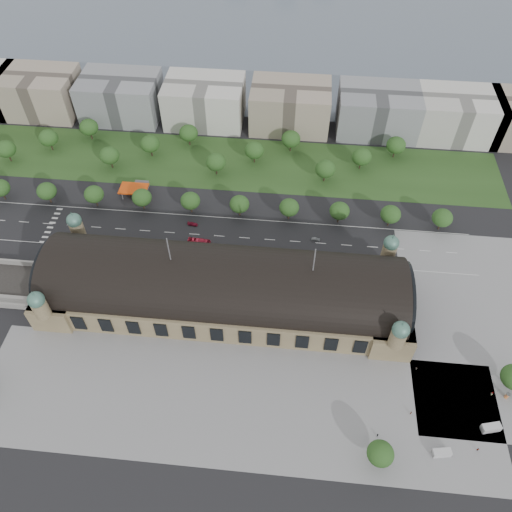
# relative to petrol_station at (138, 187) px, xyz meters

# --- Properties ---
(ground) EXTENTS (900.00, 900.00, 0.00)m
(ground) POSITION_rel_petrol_station_xyz_m (53.91, -65.28, -2.95)
(ground) COLOR black
(ground) RESTS_ON ground
(station) EXTENTS (150.00, 48.40, 44.30)m
(station) POSITION_rel_petrol_station_xyz_m (53.91, -65.28, 7.33)
(station) COLOR #92825A
(station) RESTS_ON ground
(plaza_south) EXTENTS (190.00, 48.00, 0.12)m
(plaza_south) POSITION_rel_petrol_station_xyz_m (63.91, -109.28, -2.95)
(plaza_south) COLOR gray
(plaza_south) RESTS_ON ground
(plaza_east) EXTENTS (56.00, 100.00, 0.12)m
(plaza_east) POSITION_rel_petrol_station_xyz_m (156.91, -65.28, -2.95)
(plaza_east) COLOR gray
(plaza_east) RESTS_ON ground
(road_slab) EXTENTS (260.00, 26.00, 0.10)m
(road_slab) POSITION_rel_petrol_station_xyz_m (33.91, -27.28, -2.95)
(road_slab) COLOR black
(road_slab) RESTS_ON ground
(grass_belt) EXTENTS (300.00, 45.00, 0.10)m
(grass_belt) POSITION_rel_petrol_station_xyz_m (38.91, 27.72, -2.95)
(grass_belt) COLOR #27461C
(grass_belt) RESTS_ON ground
(petrol_station) EXTENTS (14.00, 13.00, 5.05)m
(petrol_station) POSITION_rel_petrol_station_xyz_m (0.00, 0.00, 0.00)
(petrol_station) COLOR #D9440C
(petrol_station) RESTS_ON ground
(lake) EXTENTS (700.00, 320.00, 0.08)m
(lake) POSITION_rel_petrol_station_xyz_m (53.91, 232.72, -2.95)
(lake) COLOR slate
(lake) RESTS_ON ground
(office_1) EXTENTS (45.00, 32.00, 24.00)m
(office_1) POSITION_rel_petrol_station_xyz_m (-76.09, 67.72, 9.05)
(office_1) COLOR tan
(office_1) RESTS_ON ground
(office_2) EXTENTS (45.00, 32.00, 24.00)m
(office_2) POSITION_rel_petrol_station_xyz_m (-26.09, 67.72, 9.05)
(office_2) COLOR gray
(office_2) RESTS_ON ground
(office_3) EXTENTS (45.00, 32.00, 24.00)m
(office_3) POSITION_rel_petrol_station_xyz_m (23.91, 67.72, 9.05)
(office_3) COLOR silver
(office_3) RESTS_ON ground
(office_4) EXTENTS (45.00, 32.00, 24.00)m
(office_4) POSITION_rel_petrol_station_xyz_m (73.91, 67.72, 9.05)
(office_4) COLOR tan
(office_4) RESTS_ON ground
(office_5) EXTENTS (45.00, 32.00, 24.00)m
(office_5) POSITION_rel_petrol_station_xyz_m (123.91, 67.72, 9.05)
(office_5) COLOR gray
(office_5) RESTS_ON ground
(office_6) EXTENTS (45.00, 32.00, 24.00)m
(office_6) POSITION_rel_petrol_station_xyz_m (168.91, 67.72, 9.05)
(office_6) COLOR silver
(office_6) RESTS_ON ground
(tree_row_0) EXTENTS (9.60, 9.60, 11.52)m
(tree_row_0) POSITION_rel_petrol_station_xyz_m (-66.09, -12.28, 4.48)
(tree_row_0) COLOR #2D2116
(tree_row_0) RESTS_ON ground
(tree_row_1) EXTENTS (9.60, 9.60, 11.52)m
(tree_row_1) POSITION_rel_petrol_station_xyz_m (-42.09, -12.28, 4.48)
(tree_row_1) COLOR #2D2116
(tree_row_1) RESTS_ON ground
(tree_row_2) EXTENTS (9.60, 9.60, 11.52)m
(tree_row_2) POSITION_rel_petrol_station_xyz_m (-18.09, -12.28, 4.48)
(tree_row_2) COLOR #2D2116
(tree_row_2) RESTS_ON ground
(tree_row_3) EXTENTS (9.60, 9.60, 11.52)m
(tree_row_3) POSITION_rel_petrol_station_xyz_m (5.91, -12.28, 4.48)
(tree_row_3) COLOR #2D2116
(tree_row_3) RESTS_ON ground
(tree_row_4) EXTENTS (9.60, 9.60, 11.52)m
(tree_row_4) POSITION_rel_petrol_station_xyz_m (29.91, -12.28, 4.48)
(tree_row_4) COLOR #2D2116
(tree_row_4) RESTS_ON ground
(tree_row_5) EXTENTS (9.60, 9.60, 11.52)m
(tree_row_5) POSITION_rel_petrol_station_xyz_m (53.91, -12.28, 4.48)
(tree_row_5) COLOR #2D2116
(tree_row_5) RESTS_ON ground
(tree_row_6) EXTENTS (9.60, 9.60, 11.52)m
(tree_row_6) POSITION_rel_petrol_station_xyz_m (77.91, -12.28, 4.48)
(tree_row_6) COLOR #2D2116
(tree_row_6) RESTS_ON ground
(tree_row_7) EXTENTS (9.60, 9.60, 11.52)m
(tree_row_7) POSITION_rel_petrol_station_xyz_m (101.91, -12.28, 4.48)
(tree_row_7) COLOR #2D2116
(tree_row_7) RESTS_ON ground
(tree_row_8) EXTENTS (9.60, 9.60, 11.52)m
(tree_row_8) POSITION_rel_petrol_station_xyz_m (125.91, -12.28, 4.48)
(tree_row_8) COLOR #2D2116
(tree_row_8) RESTS_ON ground
(tree_row_9) EXTENTS (9.60, 9.60, 11.52)m
(tree_row_9) POSITION_rel_petrol_station_xyz_m (149.91, -12.28, 4.48)
(tree_row_9) COLOR #2D2116
(tree_row_9) RESTS_ON ground
(tree_belt_0) EXTENTS (10.40, 10.40, 12.48)m
(tree_belt_0) POSITION_rel_petrol_station_xyz_m (-76.09, 17.72, 5.10)
(tree_belt_0) COLOR #2D2116
(tree_belt_0) RESTS_ON ground
(tree_belt_1) EXTENTS (10.40, 10.40, 12.48)m
(tree_belt_1) POSITION_rel_petrol_station_xyz_m (-57.09, 29.72, 5.10)
(tree_belt_1) COLOR #2D2116
(tree_belt_1) RESTS_ON ground
(tree_belt_2) EXTENTS (10.40, 10.40, 12.48)m
(tree_belt_2) POSITION_rel_petrol_station_xyz_m (-38.09, 41.72, 5.10)
(tree_belt_2) COLOR #2D2116
(tree_belt_2) RESTS_ON ground
(tree_belt_3) EXTENTS (10.40, 10.40, 12.48)m
(tree_belt_3) POSITION_rel_petrol_station_xyz_m (-19.09, 17.72, 5.10)
(tree_belt_3) COLOR #2D2116
(tree_belt_3) RESTS_ON ground
(tree_belt_4) EXTENTS (10.40, 10.40, 12.48)m
(tree_belt_4) POSITION_rel_petrol_station_xyz_m (-0.09, 29.72, 5.10)
(tree_belt_4) COLOR #2D2116
(tree_belt_4) RESTS_ON ground
(tree_belt_5) EXTENTS (10.40, 10.40, 12.48)m
(tree_belt_5) POSITION_rel_petrol_station_xyz_m (18.91, 41.72, 5.10)
(tree_belt_5) COLOR #2D2116
(tree_belt_5) RESTS_ON ground
(tree_belt_6) EXTENTS (10.40, 10.40, 12.48)m
(tree_belt_6) POSITION_rel_petrol_station_xyz_m (37.91, 17.72, 5.10)
(tree_belt_6) COLOR #2D2116
(tree_belt_6) RESTS_ON ground
(tree_belt_7) EXTENTS (10.40, 10.40, 12.48)m
(tree_belt_7) POSITION_rel_petrol_station_xyz_m (56.91, 29.72, 5.10)
(tree_belt_7) COLOR #2D2116
(tree_belt_7) RESTS_ON ground
(tree_belt_8) EXTENTS (10.40, 10.40, 12.48)m
(tree_belt_8) POSITION_rel_petrol_station_xyz_m (75.91, 41.72, 5.10)
(tree_belt_8) COLOR #2D2116
(tree_belt_8) RESTS_ON ground
(tree_belt_9) EXTENTS (10.40, 10.40, 12.48)m
(tree_belt_9) POSITION_rel_petrol_station_xyz_m (94.91, 17.72, 5.10)
(tree_belt_9) COLOR #2D2116
(tree_belt_9) RESTS_ON ground
(tree_belt_10) EXTENTS (10.40, 10.40, 12.48)m
(tree_belt_10) POSITION_rel_petrol_station_xyz_m (113.91, 29.72, 5.10)
(tree_belt_10) COLOR #2D2116
(tree_belt_10) RESTS_ON ground
(tree_belt_11) EXTENTS (10.40, 10.40, 12.48)m
(tree_belt_11) POSITION_rel_petrol_station_xyz_m (132.91, 41.72, 5.10)
(tree_belt_11) COLOR #2D2116
(tree_belt_11) RESTS_ON ground
(tree_plaza_s) EXTENTS (9.00, 9.00, 10.64)m
(tree_plaza_s) POSITION_rel_petrol_station_xyz_m (113.91, -125.28, 3.86)
(tree_plaza_s) COLOR #2D2116
(tree_plaza_s) RESTS_ON ground
(traffic_car_1) EXTENTS (3.99, 1.53, 1.30)m
(traffic_car_1) POSITION_rel_petrol_station_xyz_m (-26.69, -23.75, -2.30)
(traffic_car_1) COLOR gray
(traffic_car_1) RESTS_ON ground
(traffic_car_2) EXTENTS (5.03, 2.48, 1.37)m
(traffic_car_2) POSITION_rel_petrol_station_xyz_m (-21.05, -30.93, -2.26)
(traffic_car_2) COLOR black
(traffic_car_2) RESTS_ON ground
(traffic_car_3) EXTENTS (5.06, 2.42, 1.42)m
(traffic_car_3) POSITION_rel_petrol_station_xyz_m (32.04, -21.27, -2.24)
(traffic_car_3) COLOR maroon
(traffic_car_3) RESTS_ON ground
(traffic_car_4) EXTENTS (4.27, 1.85, 1.43)m
(traffic_car_4) POSITION_rel_petrol_station_xyz_m (71.76, -35.91, -2.23)
(traffic_car_4) COLOR #1A1947
(traffic_car_4) RESTS_ON ground
(traffic_car_5) EXTENTS (4.17, 1.76, 1.34)m
(traffic_car_5) POSITION_rel_petrol_station_xyz_m (91.52, -25.63, -2.28)
(traffic_car_5) COLOR slate
(traffic_car_5) RESTS_ON ground
(parked_car_0) EXTENTS (4.68, 3.55, 1.48)m
(parked_car_0) POSITION_rel_petrol_station_xyz_m (-19.30, -41.60, -2.21)
(parked_car_0) COLOR black
(parked_car_0) RESTS_ON ground
(parked_car_1) EXTENTS (6.15, 5.17, 1.56)m
(parked_car_1) POSITION_rel_petrol_station_xyz_m (2.13, -44.28, -2.17)
(parked_car_1) COLOR maroon
(parked_car_1) RESTS_ON ground
(parked_car_2) EXTENTS (5.20, 3.99, 1.40)m
(parked_car_2) POSITION_rel_petrol_station_xyz_m (-13.72, -44.28, -2.25)
(parked_car_2) COLOR #201B4E
(parked_car_2) RESTS_ON ground
(parked_car_3) EXTENTS (4.18, 3.58, 1.36)m
(parked_car_3) POSITION_rel_petrol_station_xyz_m (-2.86, -40.28, -2.27)
(parked_car_3) COLOR #585B60
(parked_car_3) RESTS_ON ground
(parked_car_4) EXTENTS (4.33, 3.16, 1.36)m
(parked_car_4) POSITION_rel_petrol_station_xyz_m (22.17, -40.28, -2.27)
(parked_car_4) COLOR white
(parked_car_4) RESTS_ON ground
(parked_car_5) EXTENTS (5.90, 4.49, 1.49)m
(parked_car_5) POSITION_rel_petrol_station_xyz_m (31.12, -44.28, -2.20)
(parked_car_5) COLOR #919399
(parked_car_5) RESTS_ON ground
(parked_car_6) EXTENTS (4.93, 3.32, 1.33)m
(parked_car_6) POSITION_rel_petrol_station_xyz_m (27.92, -41.21, -2.29)
(parked_car_6) COLOR black
(parked_car_6) RESTS_ON ground
(bus_west) EXTENTS (10.80, 3.26, 2.97)m
(bus_west) POSITION_rel_petrol_station_xyz_m (37.33, -33.28, -1.47)
(bus_west) COLOR red
(bus_west) RESTS_ON ground
(bus_mid) EXTENTS (12.05, 3.19, 3.33)m
(bus_mid) POSITION_rel_petrol_station_xyz_m (45.39, -38.28, -1.28)
(bus_mid) COLOR beige
(bus_mid) RESTS_ON ground
(bus_east) EXTENTS (13.79, 4.41, 3.78)m
(bus_east) POSITION_rel_petrol_station_xyz_m (93.59, -37.38, -1.06)
(bus_east) COLOR silver
(bus_east) RESTS_ON ground
(van_east) EXTENTS (7.09, 4.22, 2.87)m
(van_east) POSITION_rel_petrol_station_xyz_m (153.69, -110.60, -1.58)
(van_east) COLOR silver
(van_east) RESTS_ON ground
(van_south) EXTENTS (6.57, 3.53, 2.70)m
(van_south) POSITION_rel_petrol_station_xyz_m (135.34, -121.03, -1.66)
(van_south) COLOR silver
(van_south) RESTS_ON ground
(advertising_column) EXTENTS (1.52, 1.52, 2.88)m
(advertising_column) POSITION_rel_petrol_station_xyz_m (162.37, -97.73, -1.45)
(advertising_column) COLOR #D1345A
(advertising_column) RESTS_ON ground
(pedestrian_1) EXTENTS (0.75, 0.82, 1.87)m
(pedestrian_1) POSITION_rel_petrol_station_xyz_m (126.95, -107.56, -2.01)
(pedestrian_1) COLOR gray
(pedestrian_1) RESTS_ON ground
(pedestrian_2) EXTENTS (0.59, 0.86, 1.61)m
(pedestrian_2) POSITION_rel_petrol_station_xyz_m (130.98, -89.28, -2.14)
(pedestrian_2) COLOR gray
(pedestrian_2) RESTS_ON ground
(pedestrian_3) EXTENTS (1.04, 0.54, 1.74)m
(pedestrian_3) POSITION_rel_petrol_station_xyz_m (148.24, -118.43, -2.08)
(pedestrian_3) COLOR gray
(pedestrian_3) RESTS_ON ground
(pedestrian_4) EXTENTS (1.03, 0.95, 1.52)m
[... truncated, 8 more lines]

